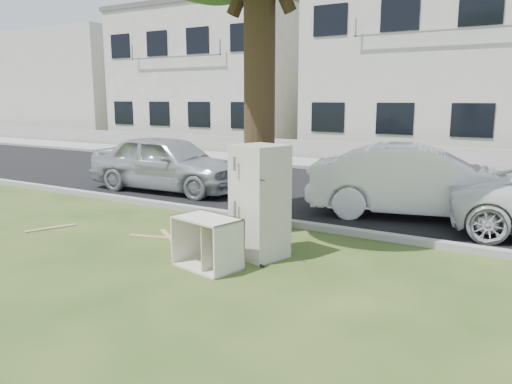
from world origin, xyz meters
The scene contains 16 objects.
ground centered at (0.00, 0.00, 0.00)m, with size 120.00×120.00×0.00m, color #284418.
road centered at (0.00, 6.00, 0.01)m, with size 120.00×7.00×0.01m, color black.
kerb_near centered at (0.00, 2.45, 0.00)m, with size 120.00×0.18×0.12m, color gray.
kerb_far centered at (0.00, 9.55, 0.00)m, with size 120.00×0.18×0.12m, color gray.
sidewalk centered at (0.00, 11.00, 0.01)m, with size 120.00×2.80×0.01m, color gray.
low_wall centered at (0.00, 12.60, 0.35)m, with size 120.00×0.15×0.70m, color gray.
townhouse_left centered at (-12.00, 17.50, 3.52)m, with size 10.20×8.16×7.04m.
townhouse_center centered at (0.00, 17.50, 3.72)m, with size 11.22×8.16×7.44m.
filler_left centered at (-26.00, 18.00, 3.20)m, with size 16.00×9.00×6.40m, color beige.
fridge centered at (0.33, 0.59, 0.85)m, with size 0.70×0.65×1.70m, color beige.
cabinet centered at (-0.05, -0.22, 0.36)m, with size 0.93×0.58×0.73m, color white.
plank_a centered at (-1.60, 0.57, 0.01)m, with size 1.24×0.10×0.02m, color #A58A4F.
plank_b centered at (-1.60, 0.71, 0.01)m, with size 0.85×0.09×0.02m, color tan.
plank_c centered at (-3.79, -0.02, 0.01)m, with size 0.90×0.10×0.02m, color tan.
car_center centered at (1.77, 4.47, 0.73)m, with size 1.54×4.40×1.45m, color white.
car_left centered at (-4.50, 4.07, 0.73)m, with size 1.72×4.27×1.45m, color #9EA1A5.
Camera 1 is at (4.06, -5.66, 2.37)m, focal length 35.00 mm.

